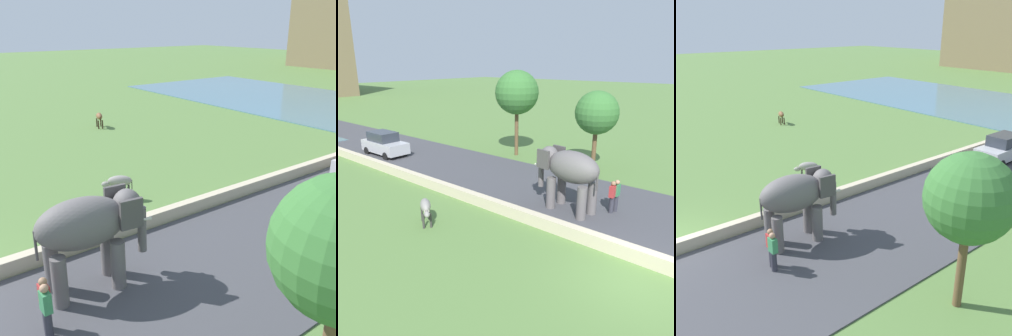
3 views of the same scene
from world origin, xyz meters
TOP-DOWN VIEW (x-y plane):
  - barrier_wall at (1.20, 18.00)m, footprint 0.40×110.00m
  - lake at (-14.00, 36.47)m, footprint 36.00×18.00m
  - elephant at (3.45, 4.59)m, footprint 1.71×3.54m
  - person_beside_elephant at (4.72, 2.69)m, footprint 0.36×0.22m
  - person_trailing at (4.43, 2.76)m, footprint 0.36×0.22m
  - car_silver at (3.42, 20.42)m, footprint 1.80×4.00m
  - cow_brown at (-14.65, 14.33)m, footprint 1.42×0.76m
  - cow_grey at (-1.81, 8.56)m, footprint 1.03×1.35m
  - tree_mid at (10.00, 6.40)m, footprint 2.74×2.74m

SIDE VIEW (x-z plane):
  - lake at x=-14.00m, z-range 0.00..0.08m
  - barrier_wall at x=1.20m, z-range 0.00..0.55m
  - cow_brown at x=-14.65m, z-range 0.26..1.41m
  - cow_grey at x=-1.81m, z-range 0.26..1.41m
  - person_beside_elephant at x=4.72m, z-range 0.06..1.69m
  - person_trailing at x=4.43m, z-range 0.06..1.69m
  - car_silver at x=3.42m, z-range 0.00..1.80m
  - elephant at x=3.45m, z-range 0.54..3.53m
  - tree_mid at x=10.00m, z-range 1.20..6.39m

